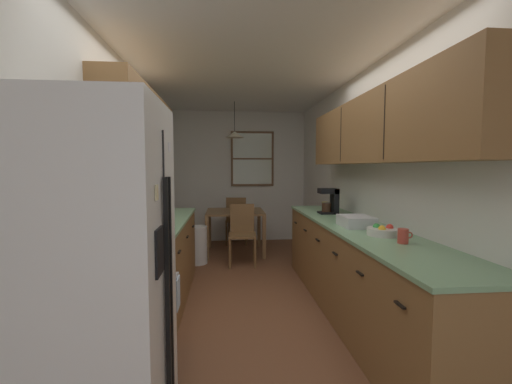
{
  "coord_description": "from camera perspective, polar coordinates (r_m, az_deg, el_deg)",
  "views": [
    {
      "loc": [
        -0.27,
        -2.99,
        1.46
      ],
      "look_at": [
        0.11,
        1.16,
        1.15
      ],
      "focal_mm": 23.39,
      "sensor_mm": 36.0,
      "label": 1
    }
  ],
  "objects": [
    {
      "name": "upper_cabinets_left",
      "position": [
        3.74,
        -19.0,
        10.25
      ],
      "size": [
        0.33,
        2.05,
        0.73
      ],
      "color": "brown"
    },
    {
      "name": "microwave_over_range",
      "position": [
        2.53,
        -24.83,
        8.09
      ],
      "size": [
        0.39,
        0.57,
        0.33
      ],
      "color": "black"
    },
    {
      "name": "fruit_bowl",
      "position": [
        2.96,
        20.89,
        -6.25
      ],
      "size": [
        0.26,
        0.26,
        0.09
      ],
      "color": "silver",
      "rests_on": "counter_right"
    },
    {
      "name": "ground_plane",
      "position": [
        4.25,
        -1.35,
        -15.84
      ],
      "size": [
        12.0,
        12.0,
        0.0
      ],
      "primitive_type": "plane",
      "color": "brown"
    },
    {
      "name": "ceiling_slab",
      "position": [
        4.15,
        -1.41,
        20.03
      ],
      "size": [
        4.4,
        9.0,
        0.08
      ],
      "primitive_type": "cube",
      "color": "white"
    },
    {
      "name": "wall_left",
      "position": [
        4.13,
        -20.4,
        1.4
      ],
      "size": [
        0.1,
        9.0,
        2.55
      ],
      "primitive_type": "cube",
      "color": "silver",
      "rests_on": "ground"
    },
    {
      "name": "trash_bin",
      "position": [
        5.19,
        -10.0,
        -8.91
      ],
      "size": [
        0.29,
        0.29,
        0.57
      ],
      "primitive_type": "cylinder",
      "color": "white",
      "rests_on": "ground"
    },
    {
      "name": "coffee_maker",
      "position": [
        4.13,
        12.62,
        -1.42
      ],
      "size": [
        0.22,
        0.18,
        0.31
      ],
      "color": "black",
      "rests_on": "counter_right"
    },
    {
      "name": "mug_spare",
      "position": [
        4.58,
        11.68,
        -2.26
      ],
      "size": [
        0.11,
        0.08,
        0.1
      ],
      "color": "#E5CC4C",
      "rests_on": "counter_right"
    },
    {
      "name": "upper_cabinets_right",
      "position": [
        3.37,
        19.81,
        10.01
      ],
      "size": [
        0.33,
        3.01,
        0.63
      ],
      "color": "brown"
    },
    {
      "name": "stove_range",
      "position": [
        2.68,
        -21.6,
        -17.74
      ],
      "size": [
        0.66,
        0.59,
        1.1
      ],
      "color": "black",
      "rests_on": "ground"
    },
    {
      "name": "storage_canister",
      "position": [
        3.07,
        -19.02,
        -4.71
      ],
      "size": [
        0.12,
        0.12,
        0.19
      ],
      "color": "#265999",
      "rests_on": "counter_left"
    },
    {
      "name": "pendant_light",
      "position": [
        5.64,
        -3.68,
        9.79
      ],
      "size": [
        0.31,
        0.31,
        0.6
      ],
      "color": "black"
    },
    {
      "name": "mug_by_coffeemaker",
      "position": [
        2.71,
        23.87,
        -6.89
      ],
      "size": [
        0.11,
        0.08,
        0.11
      ],
      "color": "#BF3F33",
      "rests_on": "counter_right"
    },
    {
      "name": "wall_back",
      "position": [
        6.64,
        -2.93,
        2.64
      ],
      "size": [
        4.4,
        0.1,
        2.55
      ],
      "primitive_type": "cube",
      "color": "silver",
      "rests_on": "ground"
    },
    {
      "name": "dining_table",
      "position": [
        5.68,
        -3.62,
        -4.26
      ],
      "size": [
        0.96,
        0.89,
        0.73
      ],
      "color": "brown",
      "rests_on": "ground"
    },
    {
      "name": "dining_chair_far",
      "position": [
        6.34,
        -3.32,
        -4.47
      ],
      "size": [
        0.45,
        0.45,
        0.9
      ],
      "color": "brown",
      "rests_on": "ground"
    },
    {
      "name": "dish_towel",
      "position": [
        2.73,
        -13.25,
        -16.48
      ],
      "size": [
        0.02,
        0.16,
        0.24
      ],
      "primitive_type": "cube",
      "color": "silver"
    },
    {
      "name": "back_window",
      "position": [
        6.59,
        -0.63,
        5.7
      ],
      "size": [
        0.84,
        0.05,
        1.07
      ],
      "color": "brown"
    },
    {
      "name": "counter_left",
      "position": [
        3.87,
        -16.25,
        -11.06
      ],
      "size": [
        0.64,
        1.97,
        0.9
      ],
      "color": "brown",
      "rests_on": "ground"
    },
    {
      "name": "counter_right",
      "position": [
        3.49,
        16.74,
        -12.75
      ],
      "size": [
        0.64,
        3.33,
        0.9
      ],
      "color": "brown",
      "rests_on": "ground"
    },
    {
      "name": "dining_chair_near",
      "position": [
        5.06,
        -2.35,
        -6.7
      ],
      "size": [
        0.42,
        0.42,
        0.9
      ],
      "color": "brown",
      "rests_on": "ground"
    },
    {
      "name": "wall_right",
      "position": [
        4.31,
        16.85,
        1.59
      ],
      "size": [
        0.1,
        9.0,
        2.55
      ],
      "primitive_type": "cube",
      "color": "silver",
      "rests_on": "ground"
    },
    {
      "name": "dish_rack",
      "position": [
        3.31,
        16.75,
        -4.81
      ],
      "size": [
        0.28,
        0.34,
        0.1
      ],
      "primitive_type": "cube",
      "color": "silver",
      "rests_on": "counter_right"
    },
    {
      "name": "refrigerator",
      "position": [
        1.92,
        -26.18,
        -13.38
      ],
      "size": [
        0.75,
        0.72,
        1.79
      ],
      "color": "white",
      "rests_on": "ground"
    }
  ]
}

